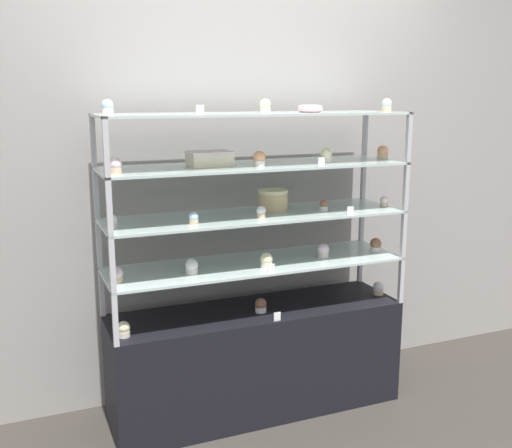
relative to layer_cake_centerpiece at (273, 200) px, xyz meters
The scene contains 35 objects.
ground_plane 1.14m from the layer_cake_centerpiece, 150.01° to the right, with size 20.00×20.00×0.00m, color #38332D.
back_wall 0.36m from the layer_cake_centerpiece, 113.90° to the left, with size 8.00×0.05×2.60m.
display_base 0.86m from the layer_cake_centerpiece, 150.01° to the right, with size 1.55×0.44×0.57m.
display_riser_lower 0.36m from the layer_cake_centerpiece, 150.01° to the right, with size 1.55×0.44×0.25m.
display_riser_middle 0.16m from the layer_cake_centerpiece, 150.01° to the right, with size 1.55×0.44×0.25m.
display_riser_upper 0.24m from the layer_cake_centerpiece, 150.01° to the right, with size 1.55×0.44×0.25m.
display_riser_top 0.46m from the layer_cake_centerpiece, 150.01° to the right, with size 1.55×0.44×0.25m.
layer_cake_centerpiece is the anchor object (origin of this frame).
sheet_cake_frosted 0.44m from the layer_cake_centerpiece, behind, with size 0.21×0.16×0.07m.
cupcake_0 1.01m from the layer_cake_centerpiece, 167.71° to the right, with size 0.06×0.06×0.08m.
cupcake_1 0.56m from the layer_cake_centerpiece, 134.14° to the right, with size 0.06×0.06×0.08m.
cupcake_2 0.81m from the layer_cake_centerpiece, 11.41° to the right, with size 0.06×0.06×0.08m.
price_tag_0 0.61m from the layer_cake_centerpiece, 109.22° to the right, with size 0.04×0.00×0.04m.
cupcake_3 0.91m from the layer_cake_centerpiece, behind, with size 0.06×0.06×0.08m.
cupcake_4 0.58m from the layer_cake_centerpiece, 164.14° to the right, with size 0.06×0.06×0.08m.
cupcake_5 0.35m from the layer_cake_centerpiece, 122.75° to the right, with size 0.06×0.06×0.08m.
cupcake_6 0.38m from the layer_cake_centerpiece, 26.15° to the right, with size 0.06×0.06×0.08m.
cupcake_7 0.65m from the layer_cake_centerpiece, 11.20° to the right, with size 0.06×0.06×0.08m.
price_tag_1 0.42m from the layer_cake_centerpiece, 115.16° to the right, with size 0.04×0.00×0.04m.
cupcake_8 0.86m from the layer_cake_centerpiece, behind, with size 0.05×0.05×0.06m.
cupcake_9 0.52m from the layer_cake_centerpiece, 159.79° to the right, with size 0.05×0.05×0.06m.
cupcake_10 0.21m from the layer_cake_centerpiece, 130.29° to the right, with size 0.05×0.05×0.06m.
cupcake_11 0.27m from the layer_cake_centerpiece, 24.73° to the right, with size 0.05×0.05×0.06m.
cupcake_12 0.61m from the layer_cake_centerpiece, 13.50° to the right, with size 0.05×0.05×0.06m.
price_tag_2 0.41m from the layer_cake_centerpiece, 41.53° to the right, with size 0.04×0.00×0.04m.
cupcake_13 0.89m from the layer_cake_centerpiece, 168.07° to the right, with size 0.06×0.06×0.08m.
cupcake_14 0.32m from the layer_cake_centerpiece, 133.15° to the right, with size 0.06×0.06×0.08m.
cupcake_15 0.36m from the layer_cake_centerpiece, 29.29° to the right, with size 0.06×0.06×0.08m.
cupcake_16 0.65m from the layer_cake_centerpiece, 10.48° to the right, with size 0.06×0.06×0.08m.
price_tag_3 0.38m from the layer_cake_centerpiece, 63.57° to the right, with size 0.04×0.00×0.04m.
cupcake_17 0.99m from the layer_cake_centerpiece, behind, with size 0.05×0.05×0.07m.
cupcake_18 0.54m from the layer_cake_centerpiece, 123.91° to the right, with size 0.05×0.05×0.07m.
cupcake_19 0.77m from the layer_cake_centerpiece, 14.18° to the right, with size 0.05×0.05×0.07m.
price_tag_4 0.73m from the layer_cake_centerpiece, 150.22° to the right, with size 0.04×0.00×0.04m.
donut_glazed 0.51m from the layer_cake_centerpiece, 29.50° to the right, with size 0.13×0.13×0.04m.
Camera 1 is at (-1.13, -2.77, 1.68)m, focal length 42.00 mm.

